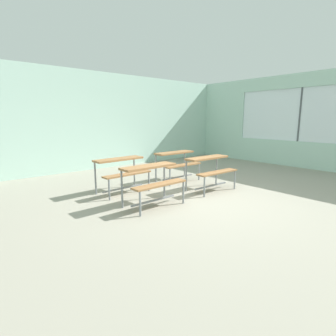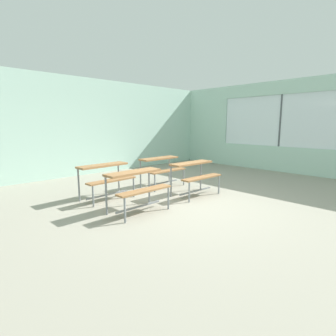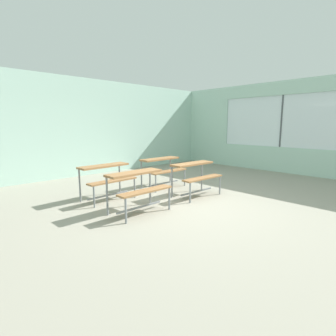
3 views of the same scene
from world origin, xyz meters
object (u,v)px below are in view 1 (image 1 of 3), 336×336
desk_bench_r0c1 (210,165)px  desk_bench_r0c0 (152,176)px  desk_bench_r1c0 (122,167)px  desk_bench_r1c1 (177,159)px

desk_bench_r0c1 → desk_bench_r0c0: bearing=-178.0°
desk_bench_r1c0 → desk_bench_r1c1: 1.63m
desk_bench_r0c1 → desk_bench_r1c1: bearing=90.0°
desk_bench_r0c0 → desk_bench_r0c1: (1.62, 0.02, 0.00)m
desk_bench_r0c1 → desk_bench_r1c1: size_ratio=1.01×
desk_bench_r0c0 → desk_bench_r1c1: 2.01m
desk_bench_r0c0 → desk_bench_r1c1: size_ratio=1.01×
desk_bench_r0c1 → desk_bench_r1c0: (-1.61, 1.11, 0.00)m
desk_bench_r1c0 → desk_bench_r1c1: size_ratio=1.02×
desk_bench_r0c0 → desk_bench_r1c0: same height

